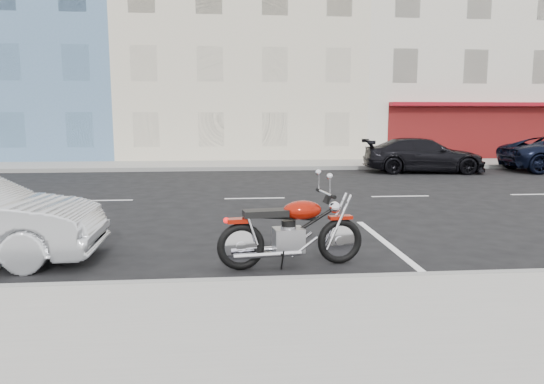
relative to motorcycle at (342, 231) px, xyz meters
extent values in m
plane|color=black|center=(1.03, 5.97, -0.49)|extent=(120.00, 120.00, 0.00)
cube|color=gray|center=(-3.97, 14.67, -0.41)|extent=(80.00, 3.40, 0.15)
cube|color=gray|center=(-3.97, -1.03, -0.41)|extent=(80.00, 0.12, 0.16)
cube|color=gray|center=(-3.97, 12.97, -0.41)|extent=(80.00, 0.12, 0.16)
cube|color=slate|center=(-12.97, 22.27, 6.01)|extent=(12.00, 12.00, 13.00)
cube|color=beige|center=(-0.97, 22.27, 5.26)|extent=(12.00, 12.00, 11.50)
cube|color=beige|center=(12.03, 22.27, 5.76)|extent=(14.00, 12.00, 12.50)
torus|color=black|center=(0.72, 0.09, -0.17)|extent=(0.69, 0.20, 0.68)
torus|color=black|center=(-0.73, -0.09, -0.17)|extent=(0.69, 0.20, 0.68)
cube|color=maroon|center=(0.72, 0.09, 0.19)|extent=(0.36, 0.17, 0.05)
cube|color=maroon|center=(-0.77, -0.10, 0.21)|extent=(0.32, 0.20, 0.06)
cube|color=gray|center=(-0.05, -0.01, -0.11)|extent=(0.46, 0.36, 0.34)
ellipsoid|color=maroon|center=(0.15, 0.02, 0.32)|extent=(0.60, 0.42, 0.27)
cube|color=black|center=(-0.38, -0.05, 0.30)|extent=(0.65, 0.34, 0.09)
cylinder|color=silver|center=(0.49, 0.06, 0.55)|extent=(0.13, 0.71, 0.04)
sphere|color=silver|center=(0.63, 0.08, 0.34)|extent=(0.17, 0.17, 0.17)
cylinder|color=silver|center=(-0.36, -0.19, -0.27)|extent=(0.96, 0.20, 0.08)
cylinder|color=silver|center=(-0.40, 0.09, -0.27)|extent=(0.96, 0.20, 0.08)
cylinder|color=silver|center=(0.67, 0.09, 0.14)|extent=(0.39, 0.09, 0.80)
cylinder|color=black|center=(0.17, 0.02, 0.07)|extent=(0.81, 0.15, 0.50)
imported|color=black|center=(5.99, 11.71, 0.19)|extent=(4.87, 2.47, 1.35)
camera|label=1|loc=(-1.62, -6.80, 1.62)|focal=32.00mm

